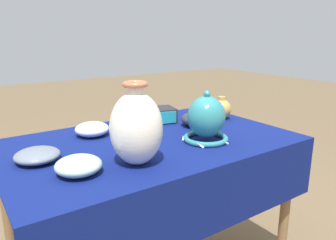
% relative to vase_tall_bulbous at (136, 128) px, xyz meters
% --- Properties ---
extents(display_table, '(1.20, 0.75, 0.73)m').
position_rel_vase_tall_bulbous_xyz_m(display_table, '(0.17, 0.18, -0.20)').
color(display_table, olive).
rests_on(display_table, ground_plane).
extents(vase_tall_bulbous, '(0.18, 0.18, 0.29)m').
position_rel_vase_tall_bulbous_xyz_m(vase_tall_bulbous, '(0.00, 0.00, 0.00)').
color(vase_tall_bulbous, white).
rests_on(vase_tall_bulbous, display_table).
extents(vase_dome_bell, '(0.19, 0.20, 0.22)m').
position_rel_vase_tall_bulbous_xyz_m(vase_dome_bell, '(0.36, 0.05, -0.04)').
color(vase_dome_bell, teal).
rests_on(vase_dome_bell, display_table).
extents(mosaic_tile_box, '(0.19, 0.16, 0.07)m').
position_rel_vase_tall_bulbous_xyz_m(mosaic_tile_box, '(0.35, 0.41, -0.09)').
color(mosaic_tile_box, '#232328').
rests_on(mosaic_tile_box, display_table).
extents(bowl_shallow_slate, '(0.16, 0.16, 0.05)m').
position_rel_vase_tall_bulbous_xyz_m(bowl_shallow_slate, '(-0.28, 0.21, -0.11)').
color(bowl_shallow_slate, slate).
rests_on(bowl_shallow_slate, display_table).
extents(bowl_shallow_celadon, '(0.15, 0.15, 0.06)m').
position_rel_vase_tall_bulbous_xyz_m(bowl_shallow_celadon, '(-0.20, 0.03, -0.10)').
color(bowl_shallow_celadon, '#A8CCB7').
rests_on(bowl_shallow_celadon, display_table).
extents(bowl_shallow_porcelain, '(0.15, 0.15, 0.06)m').
position_rel_vase_tall_bulbous_xyz_m(bowl_shallow_porcelain, '(-0.01, 0.39, -0.10)').
color(bowl_shallow_porcelain, white).
rests_on(bowl_shallow_porcelain, display_table).
extents(jar_round_ochre, '(0.10, 0.10, 0.12)m').
position_rel_vase_tall_bulbous_xyz_m(jar_round_ochre, '(0.66, 0.28, -0.08)').
color(jar_round_ochre, gold).
rests_on(jar_round_ochre, display_table).
extents(bowl_shallow_charcoal, '(0.16, 0.16, 0.07)m').
position_rel_vase_tall_bulbous_xyz_m(bowl_shallow_charcoal, '(0.47, 0.24, -0.09)').
color(bowl_shallow_charcoal, '#2D2D33').
rests_on(bowl_shallow_charcoal, display_table).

